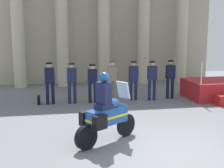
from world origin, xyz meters
name	(u,v)px	position (x,y,z in m)	size (l,w,h in m)	color
ground_plane	(172,154)	(0.00, 0.00, 0.00)	(28.00, 28.00, 0.00)	slate
colonnade_backdrop	(102,12)	(-0.10, 10.36, 3.94)	(12.91, 1.50, 7.28)	#B6AB91
reviewing_stand	(219,90)	(4.33, 5.46, 0.39)	(2.75, 2.48, 1.70)	#B21E23
officer_in_row_0	(50,80)	(-2.96, 5.68, 1.00)	(0.39, 0.24, 1.70)	black
officer_in_row_1	(72,80)	(-2.08, 5.64, 0.98)	(0.39, 0.24, 1.66)	#191E42
officer_in_row_2	(92,80)	(-1.25, 5.63, 0.94)	(0.39, 0.24, 1.60)	black
officer_in_row_3	(112,78)	(-0.39, 5.79, 1.00)	(0.39, 0.24, 1.70)	#7A7056
officer_in_row_4	(134,77)	(0.53, 5.81, 0.98)	(0.39, 0.24, 1.67)	#191E42
officer_in_row_5	(152,77)	(1.30, 5.64, 0.99)	(0.39, 0.24, 1.68)	#191E42
officer_in_row_6	(170,76)	(2.18, 5.80, 1.00)	(0.39, 0.24, 1.69)	black
motorcycle_with_rider	(105,114)	(-1.46, 1.02, 0.79)	(1.80, 1.29, 1.90)	black
briefcase_on_ground	(39,100)	(-3.42, 5.76, 0.18)	(0.10, 0.32, 0.36)	black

